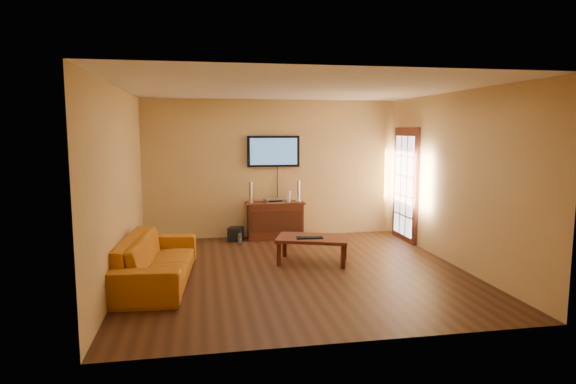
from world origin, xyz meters
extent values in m
plane|color=#331C0E|center=(0.00, 0.00, 0.00)|extent=(5.00, 5.00, 0.00)
plane|color=tan|center=(0.00, 2.50, 1.35)|extent=(5.00, 0.00, 5.00)
plane|color=tan|center=(-2.50, 0.00, 1.35)|extent=(0.00, 5.00, 5.00)
plane|color=tan|center=(2.50, 0.00, 1.35)|extent=(0.00, 5.00, 5.00)
plane|color=white|center=(0.00, 0.00, 2.70)|extent=(5.00, 5.00, 0.00)
cube|color=#41190E|center=(2.46, 1.70, 1.05)|extent=(0.06, 1.02, 2.22)
cube|color=white|center=(2.42, 1.70, 1.05)|extent=(0.01, 0.79, 1.89)
cube|color=#41190E|center=(0.02, 2.28, 0.34)|extent=(1.07, 0.40, 0.67)
cube|color=black|center=(0.02, 2.08, 0.37)|extent=(0.98, 0.02, 0.40)
cube|color=#41190E|center=(0.02, 2.28, 0.69)|extent=(1.13, 0.43, 0.04)
cube|color=black|center=(0.02, 2.46, 1.69)|extent=(1.03, 0.07, 0.61)
cube|color=teal|center=(0.02, 2.42, 1.69)|extent=(0.93, 0.01, 0.52)
cube|color=#41190E|center=(0.34, 0.43, 0.39)|extent=(1.27, 1.00, 0.05)
cube|color=#41190E|center=(-0.22, 0.33, 0.18)|extent=(0.06, 0.06, 0.37)
cube|color=#41190E|center=(0.72, 0.01, 0.18)|extent=(0.06, 0.06, 0.37)
cube|color=#41190E|center=(-0.04, 0.85, 0.18)|extent=(0.06, 0.06, 0.37)
cube|color=#41190E|center=(0.90, 0.53, 0.18)|extent=(0.06, 0.06, 0.37)
imported|color=#B26513|center=(-2.01, -0.17, 0.43)|extent=(0.83, 2.27, 0.87)
cylinder|color=silver|center=(-0.45, 2.28, 0.72)|extent=(0.11, 0.11, 0.02)
cylinder|color=silver|center=(-0.45, 2.28, 0.92)|extent=(0.06, 0.06, 0.38)
cylinder|color=silver|center=(0.50, 2.31, 0.72)|extent=(0.11, 0.11, 0.02)
cylinder|color=silver|center=(0.50, 2.31, 0.93)|extent=(0.06, 0.06, 0.39)
cube|color=silver|center=(-0.01, 2.24, 0.75)|extent=(0.37, 0.29, 0.08)
cube|color=white|center=(0.30, 2.27, 0.82)|extent=(0.10, 0.16, 0.22)
cube|color=black|center=(-0.76, 2.16, 0.13)|extent=(0.33, 0.33, 0.26)
cylinder|color=white|center=(-0.71, 1.84, 0.10)|extent=(0.08, 0.08, 0.20)
sphere|color=white|center=(-0.71, 1.84, 0.21)|extent=(0.04, 0.04, 0.04)
cube|color=black|center=(0.28, 0.34, 0.43)|extent=(0.43, 0.20, 0.02)
cube|color=black|center=(0.28, 0.34, 0.44)|extent=(0.28, 0.14, 0.01)
camera|label=1|loc=(-1.39, -6.89, 2.10)|focal=30.00mm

